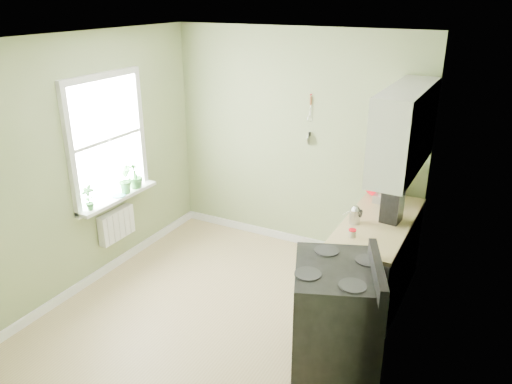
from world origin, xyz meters
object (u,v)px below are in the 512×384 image
at_px(stove, 336,318).
at_px(stand_mixer, 389,184).
at_px(coffee_maker, 392,207).
at_px(kettle, 355,215).

relative_size(stove, stand_mixer, 2.51).
bearing_deg(stove, coffee_maker, 84.58).
bearing_deg(coffee_maker, stove, -95.42).
bearing_deg(coffee_maker, kettle, -144.70).
xyz_separation_m(stove, kettle, (-0.19, 1.03, 0.50)).
distance_m(kettle, coffee_maker, 0.38).
relative_size(stand_mixer, kettle, 2.40).
height_order(stove, kettle, stove).
bearing_deg(kettle, stove, -79.60).
bearing_deg(stand_mixer, coffee_maker, -73.19).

